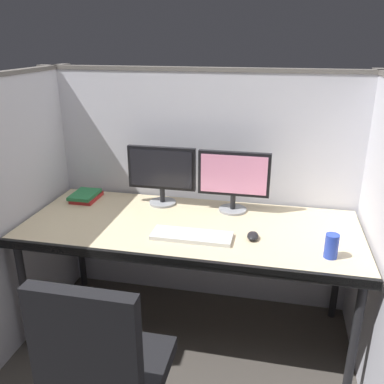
{
  "coord_description": "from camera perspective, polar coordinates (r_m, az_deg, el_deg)",
  "views": [
    {
      "loc": [
        0.46,
        -1.78,
        1.74
      ],
      "look_at": [
        0.0,
        0.35,
        0.92
      ],
      "focal_mm": 38.45,
      "sensor_mm": 36.0,
      "label": 1
    }
  ],
  "objects": [
    {
      "name": "keyboard_main",
      "position": [
        2.2,
        -0.04,
        -6.1
      ],
      "size": [
        0.43,
        0.15,
        0.02
      ],
      "primitive_type": "cube",
      "color": "silver",
      "rests_on": "desk"
    },
    {
      "name": "soda_can",
      "position": [
        2.1,
        18.78,
        -7.1
      ],
      "size": [
        0.07,
        0.07,
        0.12
      ],
      "primitive_type": "cylinder",
      "color": "#263FB2",
      "rests_on": "desk"
    },
    {
      "name": "desk",
      "position": [
        2.36,
        -0.32,
        -5.74
      ],
      "size": [
        1.9,
        0.8,
        0.74
      ],
      "color": "beige",
      "rests_on": "ground"
    },
    {
      "name": "monitor_right",
      "position": [
        2.47,
        5.81,
        2.0
      ],
      "size": [
        0.43,
        0.17,
        0.37
      ],
      "color": "gray",
      "rests_on": "desk"
    },
    {
      "name": "book_stack",
      "position": [
        2.79,
        -14.54,
        -0.56
      ],
      "size": [
        0.16,
        0.22,
        0.05
      ],
      "color": "#B22626",
      "rests_on": "desk"
    },
    {
      "name": "computer_mouse",
      "position": [
        2.21,
        8.43,
        -6.04
      ],
      "size": [
        0.06,
        0.1,
        0.04
      ],
      "color": "black",
      "rests_on": "desk"
    },
    {
      "name": "ground_plane",
      "position": [
        2.53,
        -1.8,
        -22.82
      ],
      "size": [
        8.0,
        8.0,
        0.0
      ],
      "primitive_type": "plane",
      "color": "#423D38"
    },
    {
      "name": "monitor_left",
      "position": [
        2.57,
        -4.23,
        2.83
      ],
      "size": [
        0.43,
        0.17,
        0.37
      ],
      "color": "gray",
      "rests_on": "desk"
    },
    {
      "name": "cubicle_partition_left",
      "position": [
        2.63,
        -22.45,
        -2.18
      ],
      "size": [
        0.06,
        1.41,
        1.57
      ],
      "color": "silver",
      "rests_on": "ground"
    },
    {
      "name": "cubicle_partition_right",
      "position": [
        2.26,
        24.77,
        -6.29
      ],
      "size": [
        0.06,
        1.41,
        1.57
      ],
      "color": "silver",
      "rests_on": "ground"
    },
    {
      "name": "cubicle_partition_rear",
      "position": [
        2.74,
        1.73,
        0.3
      ],
      "size": [
        2.21,
        0.06,
        1.57
      ],
      "color": "silver",
      "rests_on": "ground"
    }
  ]
}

